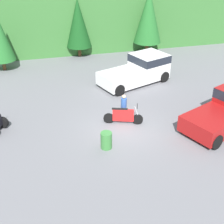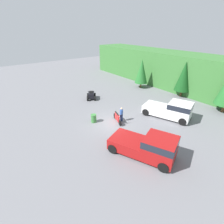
{
  "view_description": "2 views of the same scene",
  "coord_description": "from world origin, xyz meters",
  "px_view_note": "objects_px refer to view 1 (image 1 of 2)",
  "views": [
    {
      "loc": [
        -4.37,
        -14.06,
        9.26
      ],
      "look_at": [
        -0.57,
        0.39,
        0.95
      ],
      "focal_mm": 50.0,
      "sensor_mm": 36.0,
      "label": 1
    },
    {
      "loc": [
        12.95,
        -9.81,
        9.28
      ],
      "look_at": [
        -0.57,
        0.39,
        0.95
      ],
      "focal_mm": 28.0,
      "sensor_mm": 36.0,
      "label": 2
    }
  ],
  "objects_px": {
    "pickup_truck_second": "(140,69)",
    "steel_barrel": "(106,140)",
    "dirt_bike": "(123,116)",
    "rider_person": "(124,106)"
  },
  "relations": [
    {
      "from": "dirt_bike",
      "to": "steel_barrel",
      "type": "bearing_deg",
      "value": -106.77
    },
    {
      "from": "pickup_truck_second",
      "to": "rider_person",
      "type": "bearing_deg",
      "value": -138.51
    },
    {
      "from": "pickup_truck_second",
      "to": "dirt_bike",
      "type": "relative_size",
      "value": 2.58
    },
    {
      "from": "pickup_truck_second",
      "to": "dirt_bike",
      "type": "xyz_separation_m",
      "value": [
        -2.87,
        -5.43,
        -0.54
      ]
    },
    {
      "from": "pickup_truck_second",
      "to": "dirt_bike",
      "type": "distance_m",
      "value": 6.17
    },
    {
      "from": "rider_person",
      "to": "steel_barrel",
      "type": "bearing_deg",
      "value": -105.86
    },
    {
      "from": "dirt_bike",
      "to": "rider_person",
      "type": "relative_size",
      "value": 1.35
    },
    {
      "from": "steel_barrel",
      "to": "pickup_truck_second",
      "type": "bearing_deg",
      "value": 59.76
    },
    {
      "from": "dirt_bike",
      "to": "steel_barrel",
      "type": "distance_m",
      "value": 2.53
    },
    {
      "from": "pickup_truck_second",
      "to": "steel_barrel",
      "type": "bearing_deg",
      "value": -140.24
    }
  ]
}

